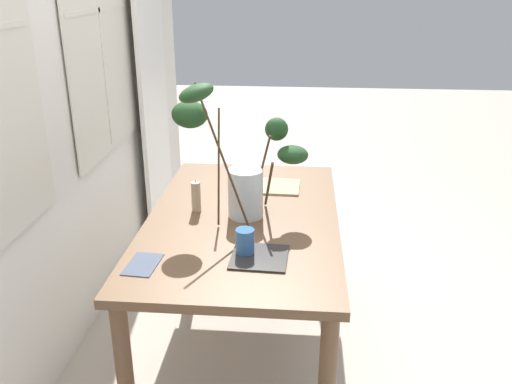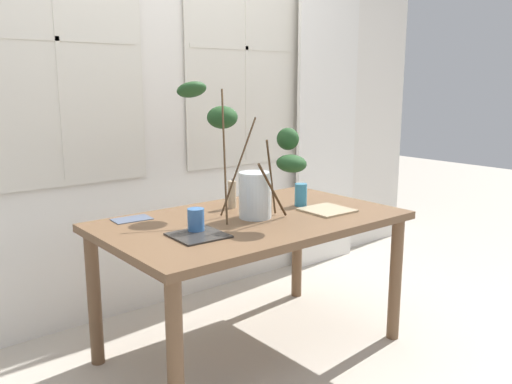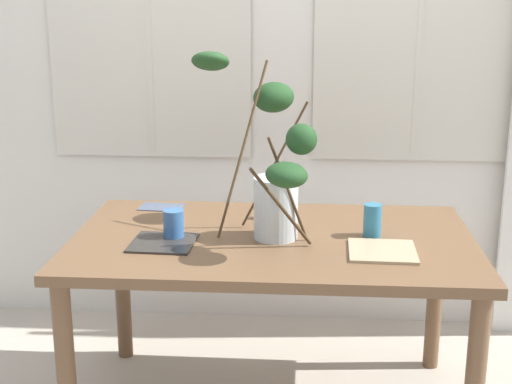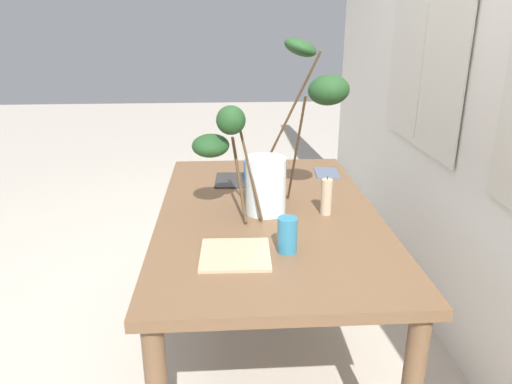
# 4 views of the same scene
# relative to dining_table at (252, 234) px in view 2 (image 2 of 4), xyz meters

# --- Properties ---
(ground) EXTENTS (14.00, 14.00, 0.00)m
(ground) POSITION_rel_dining_table_xyz_m (0.00, 0.00, -0.64)
(ground) COLOR #B7AD9E
(back_wall_with_windows) EXTENTS (4.79, 0.14, 2.72)m
(back_wall_with_windows) POSITION_rel_dining_table_xyz_m (0.00, 0.91, 0.73)
(back_wall_with_windows) COLOR silver
(back_wall_with_windows) RESTS_ON ground
(curtain_sheer_side) EXTENTS (0.61, 0.03, 2.37)m
(curtain_sheer_side) POSITION_rel_dining_table_xyz_m (1.35, 0.77, 0.55)
(curtain_sheer_side) COLOR white
(curtain_sheer_side) RESTS_ON ground
(dining_table) EXTENTS (1.50, 0.90, 0.73)m
(dining_table) POSITION_rel_dining_table_xyz_m (0.00, 0.00, 0.00)
(dining_table) COLOR brown
(dining_table) RESTS_ON ground
(vase_with_branches) EXTENTS (0.54, 0.63, 0.70)m
(vase_with_branches) POSITION_rel_dining_table_xyz_m (-0.00, 0.01, 0.36)
(vase_with_branches) COLOR silver
(vase_with_branches) RESTS_ON dining_table
(drinking_glass_blue_left) EXTENTS (0.08, 0.08, 0.11)m
(drinking_glass_blue_left) POSITION_rel_dining_table_xyz_m (-0.37, -0.05, 0.14)
(drinking_glass_blue_left) COLOR #386BAD
(drinking_glass_blue_left) RESTS_ON dining_table
(drinking_glass_blue_right) EXTENTS (0.07, 0.07, 0.12)m
(drinking_glass_blue_right) POSITION_rel_dining_table_xyz_m (0.37, 0.03, 0.15)
(drinking_glass_blue_right) COLOR teal
(drinking_glass_blue_right) RESTS_ON dining_table
(plate_square_left) EXTENTS (0.24, 0.24, 0.01)m
(plate_square_left) POSITION_rel_dining_table_xyz_m (-0.39, -0.11, 0.09)
(plate_square_left) COLOR #2D2B28
(plate_square_left) RESTS_ON dining_table
(plate_square_right) EXTENTS (0.24, 0.24, 0.01)m
(plate_square_right) POSITION_rel_dining_table_xyz_m (0.39, -0.15, 0.09)
(plate_square_right) COLOR tan
(plate_square_right) RESTS_ON dining_table
(napkin_folded) EXTENTS (0.19, 0.13, 0.00)m
(napkin_folded) POSITION_rel_dining_table_xyz_m (-0.49, 0.34, 0.09)
(napkin_folded) COLOR #4C566B
(napkin_folded) RESTS_ON dining_table
(pillar_candle) EXTENTS (0.04, 0.04, 0.16)m
(pillar_candle) POSITION_rel_dining_table_xyz_m (0.05, 0.23, 0.16)
(pillar_candle) COLOR tan
(pillar_candle) RESTS_ON dining_table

